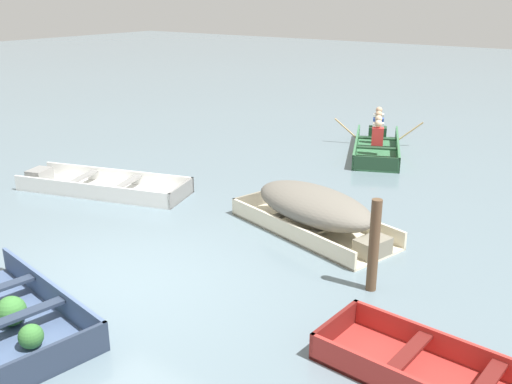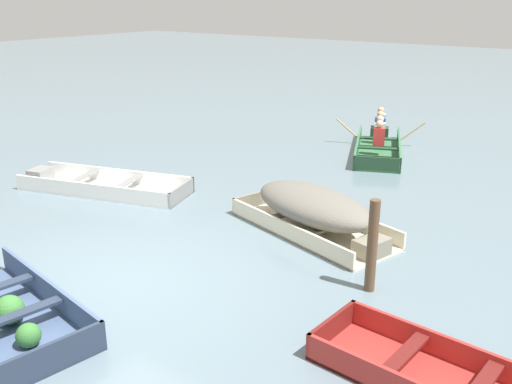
% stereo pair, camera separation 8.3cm
% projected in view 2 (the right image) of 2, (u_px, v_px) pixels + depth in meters
% --- Properties ---
extents(ground_plane, '(80.00, 80.00, 0.00)m').
position_uv_depth(ground_plane, '(121.00, 280.00, 8.07)').
color(ground_plane, slate).
extents(skiff_cream_near_moored, '(3.18, 1.97, 0.76)m').
position_uv_depth(skiff_cream_near_moored, '(314.00, 209.00, 9.57)').
color(skiff_cream_near_moored, beige).
rests_on(skiff_cream_near_moored, ground).
extents(skiff_white_mid_moored, '(3.68, 2.04, 0.32)m').
position_uv_depth(skiff_white_mid_moored, '(99.00, 185.00, 11.71)').
color(skiff_white_mid_moored, white).
rests_on(skiff_white_mid_moored, ground).
extents(skiff_red_far_moored, '(2.75, 1.17, 0.32)m').
position_uv_depth(skiff_red_far_moored, '(452.00, 384.00, 5.75)').
color(skiff_red_far_moored, '#AD2D28').
rests_on(skiff_red_far_moored, ground).
extents(rowboat_green_with_crew, '(2.57, 3.47, 0.91)m').
position_uv_depth(rowboat_green_with_crew, '(379.00, 142.00, 14.58)').
color(rowboat_green_with_crew, '#387047').
rests_on(rowboat_green_with_crew, ground).
extents(mooring_post, '(0.14, 0.14, 1.31)m').
position_uv_depth(mooring_post, '(372.00, 246.00, 7.59)').
color(mooring_post, brown).
rests_on(mooring_post, ground).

